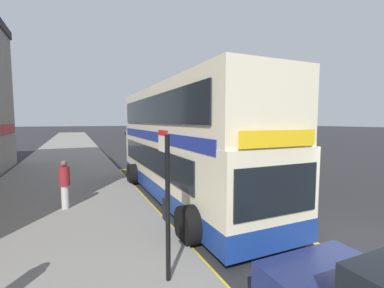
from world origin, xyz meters
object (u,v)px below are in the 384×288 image
bus_stop_sign (166,193)px  parked_car_maroon_ahead (146,134)px  pedestrian_further_back (65,183)px  double_decker_bus (182,147)px  parked_car_grey_kerbside (131,131)px  parked_car_white_across (151,138)px

bus_stop_sign → parked_car_maroon_ahead: bus_stop_sign is taller
bus_stop_sign → pedestrian_further_back: bus_stop_sign is taller
pedestrian_further_back → double_decker_bus: bearing=0.8°
double_decker_bus → parked_car_maroon_ahead: bearing=78.3°
double_decker_bus → parked_car_maroon_ahead: double_decker_bus is taller
double_decker_bus → pedestrian_further_back: bearing=-179.2°
parked_car_grey_kerbside → pedestrian_further_back: 50.39m
bus_stop_sign → parked_car_white_across: 30.69m
double_decker_bus → pedestrian_further_back: double_decker_bus is taller
pedestrian_further_back → parked_car_white_across: bearing=68.6°
parked_car_grey_kerbside → parked_car_maroon_ahead: 14.70m
parked_car_maroon_ahead → pedestrian_further_back: (-11.41, -34.30, 0.23)m
double_decker_bus → bus_stop_sign: bearing=-115.0°
pedestrian_further_back → bus_stop_sign: bearing=-70.0°
parked_car_white_across → double_decker_bus: bearing=-102.7°
parked_car_maroon_ahead → parked_car_grey_kerbside: bearing=90.5°
parked_car_maroon_ahead → parked_car_white_across: 9.93m
parked_car_maroon_ahead → double_decker_bus: bearing=-99.9°
parked_car_grey_kerbside → pedestrian_further_back: bearing=73.8°
parked_car_white_across → pedestrian_further_back: (-9.62, -24.53, 0.23)m
bus_stop_sign → parked_car_white_across: bearing=75.4°
bus_stop_sign → double_decker_bus: bearing=65.0°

